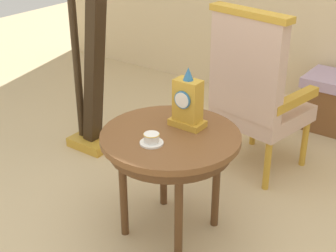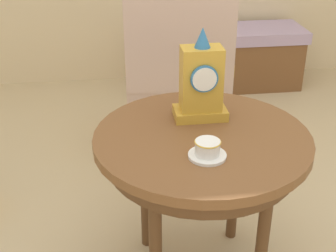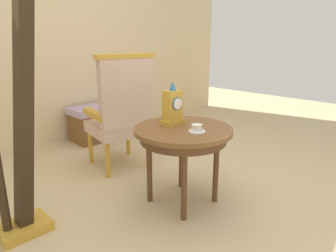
{
  "view_description": "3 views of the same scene",
  "coord_description": "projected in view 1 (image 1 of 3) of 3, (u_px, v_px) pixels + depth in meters",
  "views": [
    {
      "loc": [
        1.34,
        -1.8,
        1.81
      ],
      "look_at": [
        -0.01,
        0.06,
        0.68
      ],
      "focal_mm": 52.97,
      "sensor_mm": 36.0,
      "label": 1
    },
    {
      "loc": [
        -0.32,
        -1.3,
        1.39
      ],
      "look_at": [
        -0.12,
        0.23,
        0.59
      ],
      "focal_mm": 50.37,
      "sensor_mm": 36.0,
      "label": 2
    },
    {
      "loc": [
        -1.65,
        -1.41,
        1.27
      ],
      "look_at": [
        -0.07,
        0.2,
        0.62
      ],
      "focal_mm": 32.62,
      "sensor_mm": 36.0,
      "label": 3
    }
  ],
  "objects": [
    {
      "name": "harp",
      "position": [
        89.0,
        51.0,
        3.43
      ],
      "size": [
        0.4,
        0.24,
        1.87
      ],
      "color": "gold",
      "rests_on": "ground"
    },
    {
      "name": "side_table",
      "position": [
        170.0,
        146.0,
        2.64
      ],
      "size": [
        0.75,
        0.75,
        0.62
      ],
      "color": "brown",
      "rests_on": "ground"
    },
    {
      "name": "mantel_clock",
      "position": [
        188.0,
        103.0,
        2.63
      ],
      "size": [
        0.19,
        0.11,
        0.34
      ],
      "color": "gold",
      "rests_on": "side_table"
    },
    {
      "name": "ground_plane",
      "position": [
        164.0,
        238.0,
        2.81
      ],
      "size": [
        10.0,
        10.0,
        0.0
      ],
      "primitive_type": "plane",
      "color": "tan"
    },
    {
      "name": "armchair",
      "position": [
        256.0,
        91.0,
        3.21
      ],
      "size": [
        0.62,
        0.61,
        1.14
      ],
      "color": "#CCA893",
      "rests_on": "ground"
    },
    {
      "name": "teacup_left",
      "position": [
        152.0,
        139.0,
        2.5
      ],
      "size": [
        0.12,
        0.12,
        0.06
      ],
      "color": "white",
      "rests_on": "side_table"
    }
  ]
}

